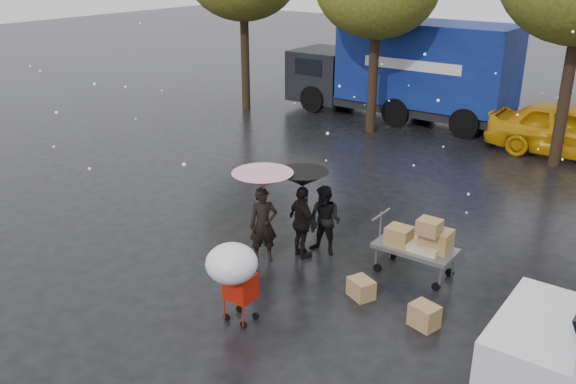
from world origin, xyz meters
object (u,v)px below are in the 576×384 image
Objects in this scene: person_pink at (263,225)px; yellow_taxi at (571,130)px; blue_truck at (404,70)px; vendor_cart at (420,241)px; shopping_cart at (233,267)px; person_black at (302,223)px.

yellow_taxi is at bearing 25.14° from person_pink.
blue_truck is (-2.78, 11.77, 0.99)m from person_pink.
vendor_cart is 1.04× the size of shopping_cart.
person_pink is 2.32m from shopping_cart.
vendor_cart is (2.21, 0.66, -0.03)m from person_black.
person_black is 11.73m from blue_truck.
blue_truck is at bearing 117.68° from vendor_cart.
yellow_taxi is at bearing 86.78° from vendor_cart.
person_black is 0.99× the size of vendor_cart.
yellow_taxi reaches higher than shopping_cart.
person_pink is at bearing 71.04° from person_black.
person_pink reaches higher than vendor_cart.
person_black is (0.54, 0.56, -0.01)m from person_pink.
person_black is at bearing -73.49° from blue_truck.
blue_truck reaches higher than vendor_cart.
shopping_cart is at bearing -117.85° from vendor_cart.
blue_truck is at bearing 55.68° from person_pink.
person_black is at bearing 100.36° from shopping_cart.
person_black is 2.68m from shopping_cart.
shopping_cart is at bearing 125.52° from person_black.
blue_truck is at bearing -48.33° from person_black.
person_black is 0.32× the size of yellow_taxi.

